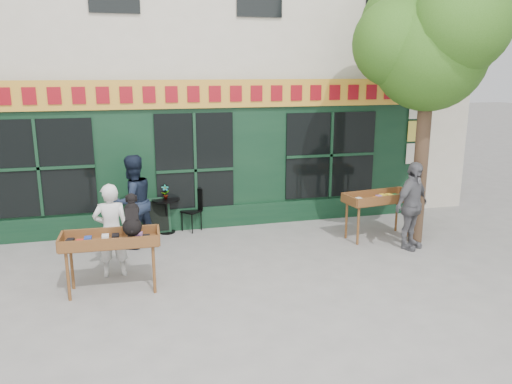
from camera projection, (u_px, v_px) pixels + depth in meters
ground at (215, 266)px, 9.12m from camera, size 80.00×80.00×0.00m
building at (173, 14)px, 13.55m from camera, size 14.00×7.26×10.00m
street_tree at (431, 37)px, 9.55m from camera, size 3.05×2.90×5.60m
book_cart_center at (111, 243)px, 7.92m from camera, size 1.52×0.68×0.99m
dog at (132, 214)px, 7.84m from camera, size 0.36×0.61×0.60m
woman at (111, 230)px, 8.53m from camera, size 0.62×0.42×1.65m
book_cart_right at (379, 200)px, 10.51m from camera, size 1.57×0.82×0.99m
man_right at (412, 206)px, 9.86m from camera, size 1.11×0.86×1.76m
bistro_table at (166, 209)px, 10.89m from camera, size 0.60×0.60×0.76m
bistro_chair_left at (136, 210)px, 10.74m from camera, size 0.39×0.39×0.95m
bistro_chair_right at (194, 206)px, 11.09m from camera, size 0.51×0.51×0.95m
potted_plant at (165, 192)px, 10.80m from camera, size 0.18×0.14×0.32m
man_left at (133, 202)px, 9.93m from camera, size 1.15×1.08×1.88m
chalkboard at (158, 216)px, 10.87m from camera, size 0.58×0.25×0.79m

